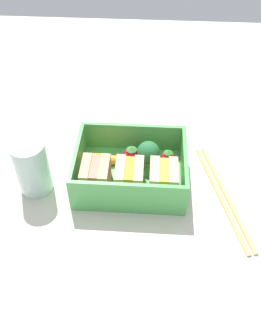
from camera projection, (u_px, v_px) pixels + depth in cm
name	position (u px, v px, depth cm)	size (l,w,h in cm)	color
ground_plane	(130.00, 184.00, 61.21)	(120.00, 120.00, 2.00)	beige
bento_tray	(130.00, 177.00, 60.07)	(17.13, 13.58, 1.20)	#4FAC53
bento_rim	(130.00, 164.00, 57.90)	(17.13, 13.58, 4.88)	#4FAC53
sandwich_left	(163.00, 179.00, 55.98)	(4.15, 5.30, 4.41)	#DFB487
sandwich_center_left	(129.00, 177.00, 56.21)	(4.15, 5.30, 4.41)	#D2BC88
sandwich_center	(96.00, 176.00, 56.44)	(4.15, 5.30, 4.41)	tan
strawberry_far_left	(168.00, 158.00, 60.45)	(2.41, 2.41, 3.01)	red
broccoli_floret	(148.00, 153.00, 59.43)	(3.67, 3.67, 4.49)	#85C25B
strawberry_left	(133.00, 156.00, 60.50)	(2.84, 2.84, 3.44)	red
carrot_stick_left	(113.00, 160.00, 60.88)	(1.54, 1.54, 5.39)	orange
carrot_stick_far_left	(96.00, 157.00, 61.62)	(1.25, 1.25, 5.05)	orange
chopstick_pair	(223.00, 195.00, 57.75)	(7.38, 21.18, 0.70)	tan
drinking_glass	(32.00, 167.00, 56.18)	(5.09, 5.09, 8.91)	silver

